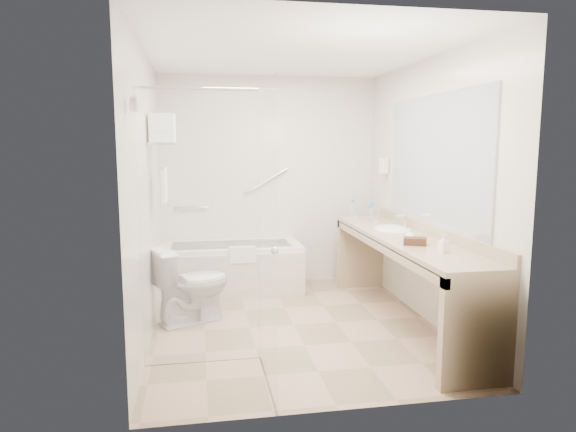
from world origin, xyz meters
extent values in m
plane|color=tan|center=(0.00, 0.00, 0.00)|extent=(3.20, 3.20, 0.00)
cube|color=white|center=(0.00, 0.00, 2.50)|extent=(2.60, 3.20, 0.10)
cube|color=beige|center=(0.00, 1.60, 1.25)|extent=(2.60, 0.10, 2.50)
cube|color=beige|center=(0.00, -1.60, 1.25)|extent=(2.60, 0.10, 2.50)
cube|color=beige|center=(-1.30, 0.00, 1.25)|extent=(0.10, 3.20, 2.50)
cube|color=beige|center=(1.30, 0.00, 1.25)|extent=(0.10, 3.20, 2.50)
cube|color=white|center=(-0.50, 1.25, 0.28)|extent=(1.60, 0.70, 0.55)
cube|color=silver|center=(-0.50, 0.89, 0.25)|extent=(1.60, 0.02, 0.50)
cube|color=white|center=(-0.40, 0.90, 0.50)|extent=(0.28, 0.06, 0.18)
cylinder|color=silver|center=(-0.95, 1.56, 0.95)|extent=(0.40, 0.03, 0.03)
cylinder|color=silver|center=(-0.05, 1.56, 1.25)|extent=(0.53, 0.03, 0.33)
cube|color=silver|center=(-0.85, -0.70, 1.05)|extent=(0.90, 0.01, 2.10)
cube|color=silver|center=(-0.40, -1.15, 1.05)|extent=(0.02, 0.90, 2.10)
cylinder|color=silver|center=(-0.85, -0.70, 2.10)|extent=(0.90, 0.02, 0.02)
sphere|color=silver|center=(-0.37, -1.30, 1.00)|extent=(0.05, 0.05, 0.05)
cylinder|color=silver|center=(-1.25, -1.15, 1.95)|extent=(0.04, 0.10, 0.10)
cube|color=silver|center=(-1.17, 0.35, 1.70)|extent=(0.24, 0.55, 0.02)
cylinder|color=silver|center=(-1.17, 0.35, 1.48)|extent=(0.02, 0.55, 0.02)
cube|color=white|center=(-1.17, 0.35, 1.32)|extent=(0.03, 0.42, 0.32)
cube|color=white|center=(-1.17, 0.35, 1.76)|extent=(0.22, 0.40, 0.08)
cube|color=white|center=(-1.17, 0.35, 1.84)|extent=(0.22, 0.40, 0.08)
cube|color=white|center=(-1.17, 0.35, 1.93)|extent=(0.22, 0.40, 0.08)
cube|color=tan|center=(1.02, -0.15, 0.82)|extent=(0.55, 2.70, 0.05)
cube|color=tan|center=(1.29, -0.15, 0.90)|extent=(0.03, 2.70, 0.10)
cube|color=tan|center=(0.77, -0.15, 0.77)|extent=(0.04, 2.70, 0.08)
cube|color=tan|center=(1.02, -1.46, 0.40)|extent=(0.55, 0.08, 0.80)
cube|color=tan|center=(1.02, 1.16, 0.40)|extent=(0.55, 0.08, 0.80)
ellipsoid|color=white|center=(1.05, 0.25, 0.82)|extent=(0.40, 0.52, 0.14)
cylinder|color=silver|center=(1.20, 0.25, 0.93)|extent=(0.03, 0.03, 0.14)
cube|color=#A9AEB5|center=(1.29, -0.15, 1.55)|extent=(0.02, 2.00, 1.20)
cube|color=white|center=(1.25, 1.05, 1.45)|extent=(0.08, 0.10, 0.18)
imported|color=white|center=(-0.95, 0.26, 0.37)|extent=(0.85, 0.69, 0.73)
cube|color=#432818|center=(0.94, -0.56, 0.88)|extent=(0.22, 0.19, 0.06)
imported|color=white|center=(1.04, -0.89, 0.88)|extent=(0.11, 0.16, 0.07)
imported|color=white|center=(0.94, -0.46, 0.90)|extent=(0.14, 0.15, 0.10)
cylinder|color=silver|center=(1.02, 0.79, 0.92)|extent=(0.05, 0.05, 0.15)
cylinder|color=blue|center=(1.02, 0.79, 1.01)|extent=(0.03, 0.03, 0.02)
cylinder|color=silver|center=(0.90, 1.10, 0.94)|extent=(0.06, 0.06, 0.18)
cylinder|color=blue|center=(0.90, 1.10, 1.04)|extent=(0.03, 0.03, 0.03)
cylinder|color=silver|center=(1.05, 0.85, 0.93)|extent=(0.06, 0.06, 0.17)
cylinder|color=blue|center=(1.05, 0.85, 1.03)|extent=(0.03, 0.03, 0.02)
cylinder|color=silver|center=(0.87, 0.24, 0.90)|extent=(0.09, 0.09, 0.09)
cylinder|color=silver|center=(0.87, 0.84, 0.89)|extent=(0.07, 0.07, 0.08)
camera|label=1|loc=(-0.86, -4.59, 1.70)|focal=32.00mm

